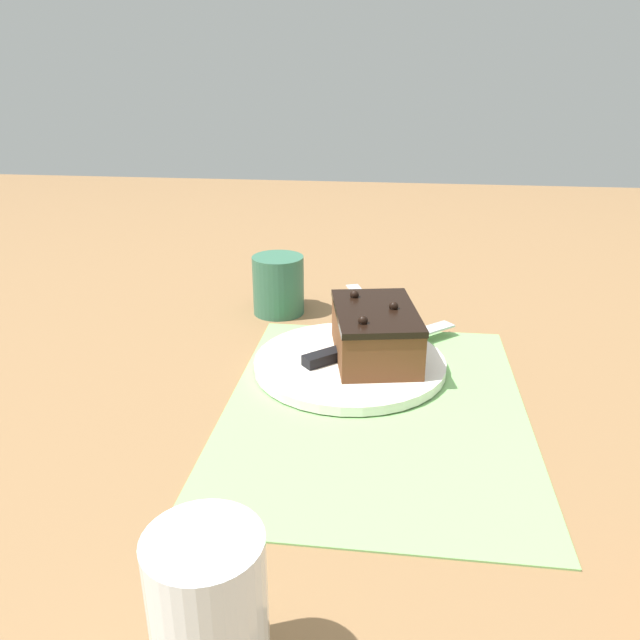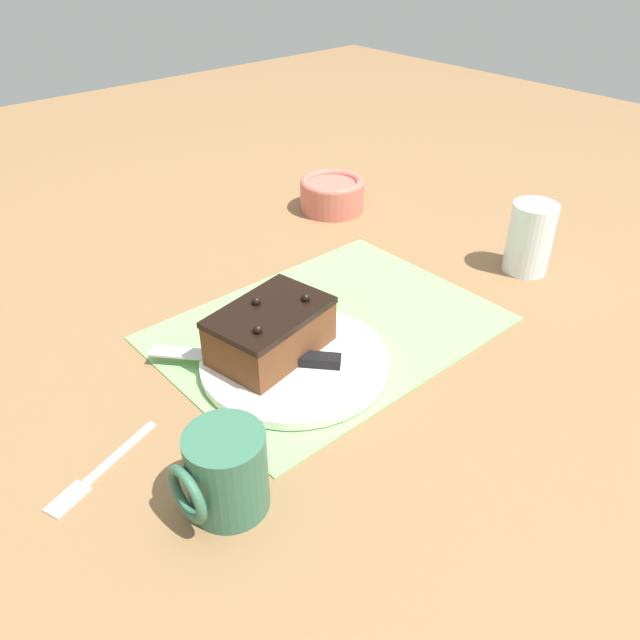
% 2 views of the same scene
% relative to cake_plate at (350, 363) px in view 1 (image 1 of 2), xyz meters
% --- Properties ---
extents(ground_plane, '(3.00, 3.00, 0.00)m').
position_rel_cake_plate_xyz_m(ground_plane, '(-0.09, -0.04, -0.01)').
color(ground_plane, olive).
extents(placemat_woven, '(0.46, 0.34, 0.00)m').
position_rel_cake_plate_xyz_m(placemat_woven, '(-0.09, -0.04, -0.01)').
color(placemat_woven, '#7AB266').
rests_on(placemat_woven, ground_plane).
extents(cake_plate, '(0.24, 0.24, 0.01)m').
position_rel_cake_plate_xyz_m(cake_plate, '(0.00, 0.00, 0.00)').
color(cake_plate, white).
rests_on(cake_plate, placemat_woven).
extents(chocolate_cake, '(0.17, 0.13, 0.07)m').
position_rel_cake_plate_xyz_m(chocolate_cake, '(0.01, -0.03, 0.04)').
color(chocolate_cake, brown).
rests_on(chocolate_cake, cake_plate).
extents(serving_knife, '(0.18, 0.20, 0.01)m').
position_rel_cake_plate_xyz_m(serving_knife, '(0.02, -0.01, 0.01)').
color(serving_knife, black).
rests_on(serving_knife, cake_plate).
extents(drinking_glass, '(0.07, 0.07, 0.12)m').
position_rel_cake_plate_xyz_m(drinking_glass, '(-0.45, 0.05, 0.05)').
color(drinking_glass, white).
rests_on(drinking_glass, ground_plane).
extents(coffee_mug, '(0.09, 0.08, 0.09)m').
position_rel_cake_plate_xyz_m(coffee_mug, '(0.19, 0.13, 0.04)').
color(coffee_mug, '#33664C').
rests_on(coffee_mug, ground_plane).
extents(dessert_fork, '(0.15, 0.06, 0.01)m').
position_rel_cake_plate_xyz_m(dessert_fork, '(0.28, 0.00, -0.01)').
color(dessert_fork, '#B7BABF').
rests_on(dessert_fork, ground_plane).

